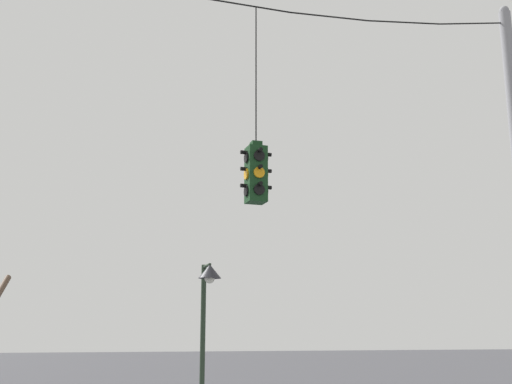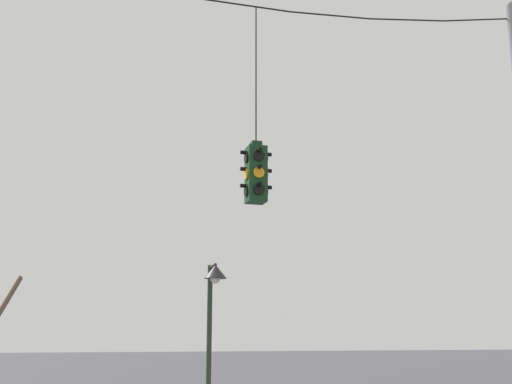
{
  "view_description": "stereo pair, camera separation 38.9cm",
  "coord_description": "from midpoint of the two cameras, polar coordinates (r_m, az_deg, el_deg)",
  "views": [
    {
      "loc": [
        -3.3,
        -10.55,
        2.43
      ],
      "look_at": [
        0.15,
        0.05,
        4.96
      ],
      "focal_mm": 45.0,
      "sensor_mm": 36.0,
      "label": 1
    },
    {
      "loc": [
        -2.93,
        -10.67,
        2.43
      ],
      "look_at": [
        0.15,
        0.05,
        4.96
      ],
      "focal_mm": 45.0,
      "sensor_mm": 36.0,
      "label": 2
    }
  ],
  "objects": [
    {
      "name": "street_lamp",
      "position": [
        15.08,
        -5.12,
        -9.68
      ],
      "size": [
        0.53,
        0.91,
        4.12
      ],
      "color": "#233323",
      "rests_on": "ground_plane"
    },
    {
      "name": "traffic_light_near_right_pole",
      "position": [
        11.52,
        -0.97,
        1.73
      ],
      "size": [
        0.58,
        0.58,
        3.81
      ],
      "color": "#143819"
    }
  ]
}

